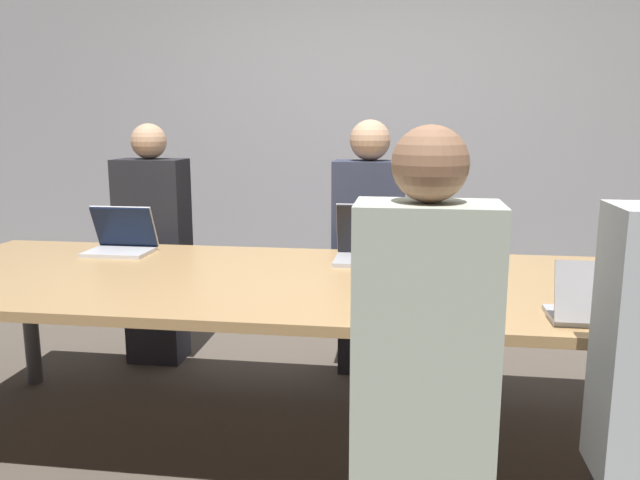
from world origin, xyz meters
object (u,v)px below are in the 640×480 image
(laptop_near_midright, at_px, (400,296))
(person_far_left, at_px, (154,249))
(laptop_far_left, at_px, (122,239))
(cup_far_center, at_px, (429,255))
(laptop_near_right, at_px, (606,305))
(person_near_midright, at_px, (423,385))
(person_far_center, at_px, (368,251))
(stapler, at_px, (390,278))
(laptop_far_center, at_px, (370,245))

(laptop_near_midright, bearing_deg, person_far_left, -42.73)
(laptop_far_left, relative_size, cup_far_center, 3.30)
(laptop_near_right, xyz_separation_m, person_near_midright, (-0.61, -0.41, -0.14))
(person_near_midright, xyz_separation_m, person_far_center, (-0.27, 1.78, 0.01))
(laptop_near_midright, relative_size, person_near_midright, 0.22)
(laptop_near_right, height_order, person_far_center, person_far_center)
(laptop_near_right, height_order, stapler, laptop_near_right)
(laptop_near_right, bearing_deg, person_far_left, -32.08)
(laptop_far_center, bearing_deg, person_near_midright, -79.43)
(cup_far_center, bearing_deg, laptop_far_center, 166.48)
(laptop_near_right, distance_m, stapler, 0.84)
(person_far_left, bearing_deg, stapler, -33.17)
(laptop_far_left, xyz_separation_m, stapler, (1.39, -0.44, -0.04))
(stapler, bearing_deg, laptop_far_left, 135.35)
(laptop_near_midright, bearing_deg, cup_far_center, -98.80)
(laptop_near_right, xyz_separation_m, stapler, (-0.73, 0.42, -0.04))
(person_near_midright, height_order, cup_far_center, person_near_midright)
(person_near_midright, xyz_separation_m, stapler, (-0.12, 0.83, 0.10))
(laptop_far_left, xyz_separation_m, cup_far_center, (1.56, -0.07, -0.02))
(person_near_midright, distance_m, person_far_left, 2.34)
(person_near_midright, height_order, laptop_far_left, person_near_midright)
(laptop_near_midright, height_order, cup_far_center, laptop_near_midright)
(laptop_near_right, relative_size, person_near_midright, 0.25)
(laptop_near_midright, bearing_deg, person_near_midright, 100.62)
(laptop_far_center, relative_size, person_far_center, 0.23)
(person_near_midright, relative_size, laptop_far_left, 4.41)
(laptop_near_midright, distance_m, stapler, 0.43)
(laptop_near_midright, height_order, person_near_midright, person_near_midright)
(person_far_left, distance_m, stapler, 1.71)
(person_far_center, bearing_deg, laptop_near_right, -57.43)
(cup_far_center, xyz_separation_m, stapler, (-0.17, -0.37, -0.02))
(person_far_left, height_order, stapler, person_far_left)
(person_far_left, bearing_deg, laptop_near_midright, -42.73)
(laptop_near_right, xyz_separation_m, laptop_near_midright, (-0.68, -0.01, 0.01))
(person_near_midright, height_order, person_far_left, person_near_midright)
(laptop_near_midright, distance_m, cup_far_center, 0.81)
(laptop_far_center, height_order, person_far_center, person_far_center)
(laptop_near_right, xyz_separation_m, person_far_left, (-2.15, 1.35, -0.15))
(person_near_midright, bearing_deg, laptop_near_midright, -79.38)
(person_near_midright, distance_m, laptop_far_left, 1.98)
(person_far_center, height_order, cup_far_center, person_far_center)
(person_near_midright, distance_m, laptop_far_center, 1.29)
(person_near_midright, relative_size, cup_far_center, 14.54)
(laptop_near_midright, bearing_deg, stapler, -83.64)
(person_near_midright, bearing_deg, laptop_near_right, -145.90)
(laptop_far_center, distance_m, stapler, 0.45)
(laptop_far_center, height_order, stapler, laptop_far_center)
(person_near_midright, bearing_deg, laptop_far_center, -79.43)
(laptop_far_center, relative_size, stapler, 2.15)
(laptop_near_midright, relative_size, person_far_center, 0.22)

